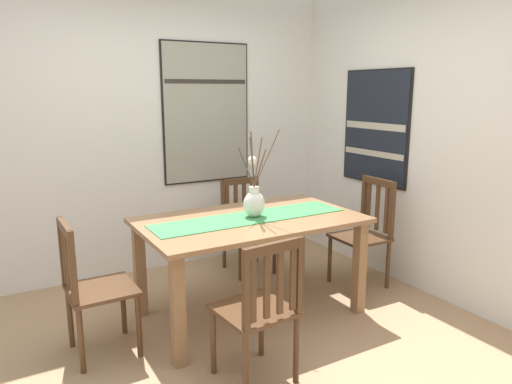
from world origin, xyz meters
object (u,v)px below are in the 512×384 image
Objects in this scene: painting_on_back_wall at (206,113)px; painting_on_side_wall at (376,128)px; chair_3 at (365,232)px; chair_1 at (92,287)px; chair_0 at (246,222)px; chair_2 at (260,308)px; centerpiece_vase at (254,200)px; dining_table at (250,232)px.

painting_on_back_wall is 1.28× the size of painting_on_side_wall.
painting_on_back_wall reaches higher than chair_3.
painting_on_side_wall is (2.67, 0.28, 0.90)m from chair_1.
chair_0 is 0.65× the size of painting_on_back_wall.
painting_on_side_wall is (1.90, 1.09, 0.90)m from chair_2.
painting_on_back_wall is at bearing 80.95° from centerpiece_vase.
chair_0 is 0.92× the size of chair_3.
painting_on_back_wall reaches higher than chair_0.
chair_0 is at bearing 63.58° from chair_2.
dining_table is 1.87× the size of chair_0.
chair_1 reaches higher than dining_table.
chair_2 is at bearing -46.23° from chair_1.
chair_3 is (1.56, 0.81, 0.01)m from chair_2.
chair_0 is at bearing 63.02° from dining_table.
painting_on_back_wall is (-0.92, 1.32, 1.01)m from chair_3.
dining_table is 1.18m from chair_3.
painting_on_back_wall is at bearing 124.84° from chair_3.
painting_on_side_wall is (1.25, -1.04, -0.12)m from painting_on_back_wall.
centerpiece_vase is 0.77× the size of chair_0.
painting_on_back_wall is at bearing 79.39° from dining_table.
chair_1 is at bearing 133.77° from chair_2.
centerpiece_vase is at bearing -115.04° from chair_0.
chair_2 is at bearing -117.78° from centerpiece_vase.
painting_on_back_wall is at bearing 42.95° from chair_1.
chair_2 is (-0.40, -0.82, -0.18)m from dining_table.
chair_1 is 2.83m from painting_on_side_wall.
chair_3 is at bearing -0.52° from centerpiece_vase.
chair_2 is at bearing -152.45° from chair_3.
chair_2 is at bearing -116.42° from chair_0.
painting_on_side_wall is at bearing 10.35° from dining_table.
centerpiece_vase is 1.45m from painting_on_back_wall.
painting_on_back_wall reaches higher than chair_1.
chair_3 is at bearing -55.16° from painting_on_back_wall.
chair_1 is (-1.21, -0.01, -0.43)m from centerpiece_vase.
chair_3 is (2.33, 0.00, 0.01)m from chair_1.
centerpiece_vase is 0.70× the size of chair_3.
chair_2 is 0.86× the size of painting_on_side_wall.
chair_3 is 0.71× the size of painting_on_back_wall.
dining_table is 1.19m from chair_1.
chair_2 reaches higher than dining_table.
chair_2 is at bearing -150.04° from painting_on_side_wall.
chair_2 is at bearing -115.82° from dining_table.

